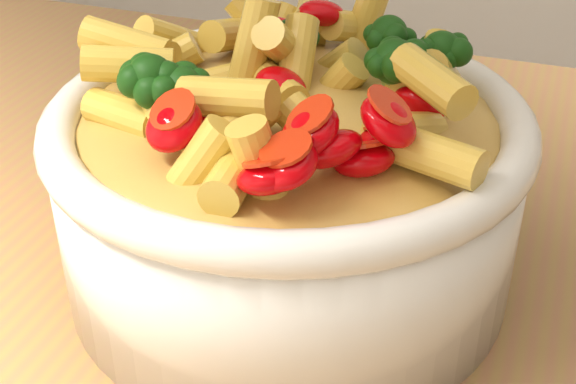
% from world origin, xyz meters
% --- Properties ---
extents(serving_bowl, '(0.27, 0.27, 0.12)m').
position_xyz_m(serving_bowl, '(-0.03, 0.01, 0.96)').
color(serving_bowl, white).
rests_on(serving_bowl, table).
extents(pasta_salad, '(0.21, 0.21, 0.05)m').
position_xyz_m(pasta_salad, '(-0.03, 0.01, 1.03)').
color(pasta_salad, '#ECBD4A').
rests_on(pasta_salad, serving_bowl).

